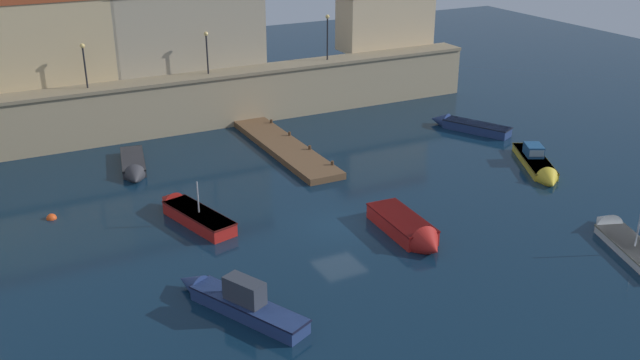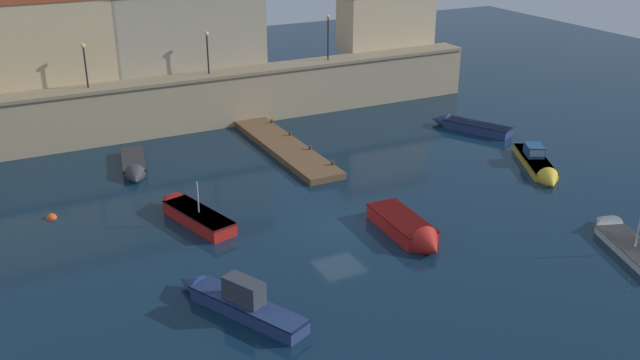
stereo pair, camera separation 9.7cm
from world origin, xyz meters
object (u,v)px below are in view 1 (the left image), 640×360
object	(u,v)px
moored_boat_3	(622,239)
moored_boat_4	(539,166)
moored_boat_2	(189,212)
moored_boat_6	(235,300)
quay_lamp_2	(327,30)
moored_boat_0	(134,167)
moored_boat_5	(411,231)
moored_boat_1	(465,125)
mooring_buoy_0	(52,219)
quay_lamp_1	(207,46)
quay_lamp_0	(84,58)

from	to	relation	value
moored_boat_3	moored_boat_4	size ratio (longest dim) A/B	1.01
moored_boat_2	moored_boat_6	size ratio (longest dim) A/B	0.93
quay_lamp_2	moored_boat_6	distance (m)	31.44
quay_lamp_2	moored_boat_0	world-z (taller)	quay_lamp_2
moored_boat_6	moored_boat_5	bearing A→B (deg)	-103.72
moored_boat_0	moored_boat_4	distance (m)	26.36
moored_boat_1	moored_boat_5	bearing A→B (deg)	107.28
moored_boat_6	mooring_buoy_0	world-z (taller)	moored_boat_6
moored_boat_5	mooring_buoy_0	xyz separation A→B (m)	(-16.52, 11.17, -0.45)
moored_boat_6	mooring_buoy_0	size ratio (longest dim) A/B	12.46
moored_boat_0	moored_boat_6	bearing A→B (deg)	10.87
quay_lamp_1	moored_boat_3	bearing A→B (deg)	-66.28
moored_boat_1	moored_boat_6	xyz separation A→B (m)	(-24.50, -15.44, 0.15)
mooring_buoy_0	quay_lamp_1	bearing A→B (deg)	41.27
quay_lamp_1	moored_boat_6	xyz separation A→B (m)	(-7.67, -25.23, -5.70)
moored_boat_6	moored_boat_4	bearing A→B (deg)	-100.04
moored_boat_1	moored_boat_2	distance (m)	24.11
quay_lamp_2	moored_boat_5	size ratio (longest dim) A/B	0.61
quay_lamp_1	moored_boat_6	bearing A→B (deg)	-106.91
quay_lamp_2	quay_lamp_1	bearing A→B (deg)	-180.00
moored_boat_2	mooring_buoy_0	xyz separation A→B (m)	(-6.87, 3.56, -0.41)
moored_boat_3	moored_boat_6	bearing A→B (deg)	100.49
quay_lamp_1	quay_lamp_2	distance (m)	10.12
quay_lamp_1	moored_boat_4	xyz separation A→B (m)	(15.87, -18.75, -5.87)
moored_boat_0	moored_boat_1	size ratio (longest dim) A/B	0.99
moored_boat_4	mooring_buoy_0	world-z (taller)	moored_boat_4
quay_lamp_2	mooring_buoy_0	bearing A→B (deg)	-153.37
moored_boat_3	moored_boat_5	bearing A→B (deg)	79.68
moored_boat_3	mooring_buoy_0	world-z (taller)	moored_boat_3
moored_boat_3	moored_boat_6	world-z (taller)	moored_boat_3
moored_boat_0	quay_lamp_0	bearing A→B (deg)	-159.28
moored_boat_5	mooring_buoy_0	world-z (taller)	moored_boat_5
moored_boat_2	moored_boat_4	xyz separation A→B (m)	(22.49, -3.35, -0.05)
quay_lamp_0	mooring_buoy_0	distance (m)	14.15
quay_lamp_0	quay_lamp_2	bearing A→B (deg)	0.00
moored_boat_6	mooring_buoy_0	xyz separation A→B (m)	(-5.83, 13.39, -0.51)
quay_lamp_0	moored_boat_4	size ratio (longest dim) A/B	0.44
quay_lamp_1	moored_boat_1	bearing A→B (deg)	-30.19
moored_boat_5	mooring_buoy_0	size ratio (longest dim) A/B	10.40
moored_boat_5	moored_boat_6	world-z (taller)	moored_boat_6
moored_boat_3	quay_lamp_0	bearing A→B (deg)	56.55
quay_lamp_0	moored_boat_5	xyz separation A→B (m)	(11.88, -23.01, -5.75)
moored_boat_2	moored_boat_5	bearing A→B (deg)	-143.45
quay_lamp_2	moored_boat_3	bearing A→B (deg)	-85.19
quay_lamp_2	moored_boat_4	world-z (taller)	quay_lamp_2
moored_boat_2	mooring_buoy_0	distance (m)	7.75
moored_boat_2	quay_lamp_2	bearing A→B (deg)	-62.55
moored_boat_2	moored_boat_6	distance (m)	9.89
quay_lamp_1	moored_boat_3	world-z (taller)	quay_lamp_1
quay_lamp_2	quay_lamp_0	bearing A→B (deg)	180.00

